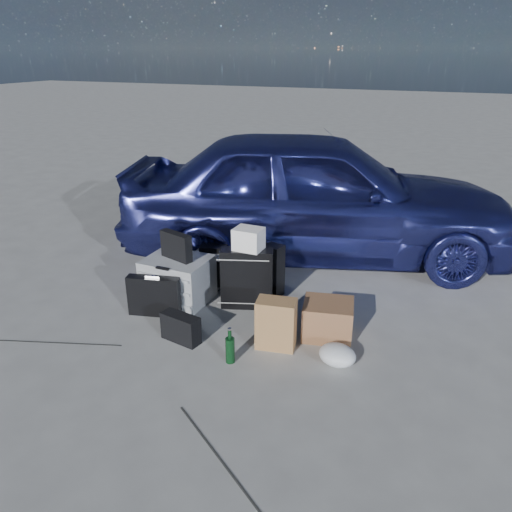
{
  "coord_description": "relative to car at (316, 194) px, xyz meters",
  "views": [
    {
      "loc": [
        1.87,
        -3.24,
        2.42
      ],
      "look_at": [
        0.18,
        0.85,
        0.58
      ],
      "focal_mm": 35.0,
      "sensor_mm": 36.0,
      "label": 1
    }
  ],
  "objects": [
    {
      "name": "ground",
      "position": [
        -0.3,
        -2.46,
        -0.79
      ],
      "size": [
        60.0,
        60.0,
        0.0
      ],
      "primitive_type": "plane",
      "color": "#9C9D98",
      "rests_on": "ground"
    },
    {
      "name": "car",
      "position": [
        0.0,
        0.0,
        0.0
      ],
      "size": [
        4.96,
        3.16,
        1.57
      ],
      "primitive_type": "imported",
      "rotation": [
        0.0,
        0.0,
        1.88
      ],
      "color": "#353B95",
      "rests_on": "ground"
    },
    {
      "name": "pelican_case",
      "position": [
        -0.94,
        -1.73,
        -0.56
      ],
      "size": [
        0.64,
        0.53,
        0.46
      ],
      "primitive_type": "cube",
      "rotation": [
        0.0,
        0.0,
        -0.02
      ],
      "color": "#AFB1B4",
      "rests_on": "ground"
    },
    {
      "name": "laptop_bag",
      "position": [
        -0.94,
        -1.72,
        -0.19
      ],
      "size": [
        0.38,
        0.2,
        0.28
      ],
      "primitive_type": "cube",
      "rotation": [
        0.0,
        0.0,
        -0.31
      ],
      "color": "black",
      "rests_on": "pelican_case"
    },
    {
      "name": "briefcase",
      "position": [
        -0.99,
        -2.09,
        -0.59
      ],
      "size": [
        0.53,
        0.23,
        0.4
      ],
      "primitive_type": "cube",
      "rotation": [
        0.0,
        0.0,
        0.23
      ],
      "color": "black",
      "rests_on": "ground"
    },
    {
      "name": "suitcase_left",
      "position": [
        -0.19,
        -1.22,
        -0.51
      ],
      "size": [
        0.46,
        0.26,
        0.56
      ],
      "primitive_type": "cube",
      "rotation": [
        0.0,
        0.0,
        -0.26
      ],
      "color": "black",
      "rests_on": "ground"
    },
    {
      "name": "suitcase_right",
      "position": [
        -0.23,
        -1.59,
        -0.48
      ],
      "size": [
        0.54,
        0.34,
        0.61
      ],
      "primitive_type": "cube",
      "rotation": [
        0.0,
        0.0,
        0.33
      ],
      "color": "black",
      "rests_on": "ground"
    },
    {
      "name": "white_carton",
      "position": [
        -0.21,
        -1.57,
        -0.07
      ],
      "size": [
        0.27,
        0.22,
        0.21
      ],
      "primitive_type": "cube",
      "rotation": [
        0.0,
        0.0,
        -0.03
      ],
      "color": "white",
      "rests_on": "suitcase_right"
    },
    {
      "name": "duffel_bag",
      "position": [
        -0.75,
        -1.2,
        -0.63
      ],
      "size": [
        0.69,
        0.45,
        0.32
      ],
      "primitive_type": "cube",
      "rotation": [
        0.0,
        0.0,
        0.31
      ],
      "color": "black",
      "rests_on": "ground"
    },
    {
      "name": "flat_box_white",
      "position": [
        -0.76,
        -1.21,
        -0.43
      ],
      "size": [
        0.42,
        0.33,
        0.07
      ],
      "primitive_type": "cube",
      "rotation": [
        0.0,
        0.0,
        0.09
      ],
      "color": "white",
      "rests_on": "duffel_bag"
    },
    {
      "name": "flat_box_black",
      "position": [
        -0.78,
        -1.22,
        -0.37
      ],
      "size": [
        0.34,
        0.28,
        0.06
      ],
      "primitive_type": "cube",
      "rotation": [
        0.0,
        0.0,
        0.32
      ],
      "color": "black",
      "rests_on": "flat_box_white"
    },
    {
      "name": "kraft_bag",
      "position": [
        0.3,
        -2.17,
        -0.56
      ],
      "size": [
        0.37,
        0.25,
        0.45
      ],
      "primitive_type": "cube",
      "rotation": [
        0.0,
        0.0,
        0.17
      ],
      "color": "#A16A46",
      "rests_on": "ground"
    },
    {
      "name": "cardboard_box",
      "position": [
        0.67,
        -1.83,
        -0.62
      ],
      "size": [
        0.51,
        0.46,
        0.33
      ],
      "primitive_type": "cube",
      "rotation": [
        0.0,
        0.0,
        0.2
      ],
      "color": "brown",
      "rests_on": "ground"
    },
    {
      "name": "plastic_bag",
      "position": [
        0.86,
        -2.23,
        -0.7
      ],
      "size": [
        0.37,
        0.34,
        0.17
      ],
      "primitive_type": "ellipsoid",
      "rotation": [
        0.0,
        0.0,
        -0.25
      ],
      "color": "silver",
      "rests_on": "ground"
    },
    {
      "name": "messenger_bag",
      "position": [
        -0.51,
        -2.41,
        -0.66
      ],
      "size": [
        0.39,
        0.2,
        0.26
      ],
      "primitive_type": "cube",
      "rotation": [
        0.0,
        0.0,
        -0.19
      ],
      "color": "black",
      "rests_on": "ground"
    },
    {
      "name": "green_bottle",
      "position": [
        0.03,
        -2.54,
        -0.63
      ],
      "size": [
        0.1,
        0.1,
        0.31
      ],
      "primitive_type": "cylinder",
      "rotation": [
        0.0,
        0.0,
        0.27
      ],
      "color": "black",
      "rests_on": "ground"
    }
  ]
}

